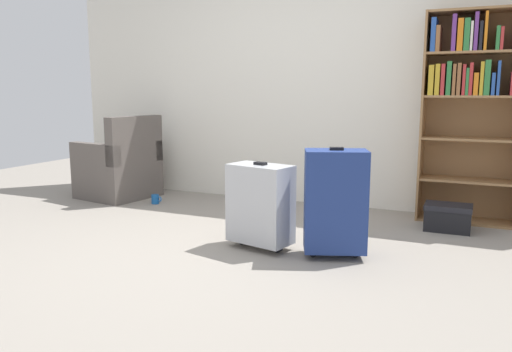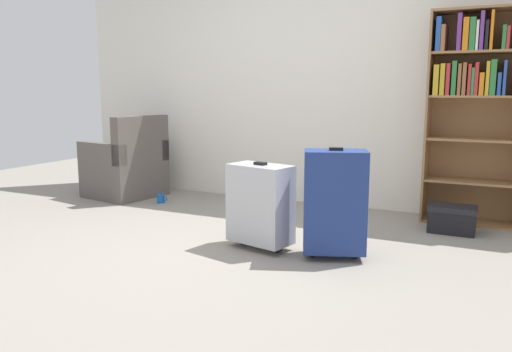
# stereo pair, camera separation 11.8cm
# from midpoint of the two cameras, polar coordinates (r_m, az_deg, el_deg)

# --- Properties ---
(ground_plane) EXTENTS (9.75, 9.75, 0.00)m
(ground_plane) POSITION_cam_midpoint_polar(r_m,az_deg,el_deg) (3.60, -4.18, -9.28)
(ground_plane) COLOR gray
(back_wall) EXTENTS (5.57, 0.10, 2.60)m
(back_wall) POSITION_cam_midpoint_polar(r_m,az_deg,el_deg) (5.30, 7.02, 10.99)
(back_wall) COLOR silver
(back_wall) RESTS_ON ground
(bookshelf) EXTENTS (0.83, 0.33, 1.84)m
(bookshelf) POSITION_cam_midpoint_polar(r_m,az_deg,el_deg) (4.81, 24.36, 8.21)
(bookshelf) COLOR olive
(bookshelf) RESTS_ON ground
(armchair) EXTENTS (0.81, 0.81, 0.90)m
(armchair) POSITION_cam_midpoint_polar(r_m,az_deg,el_deg) (5.76, -13.79, 0.86)
(armchair) COLOR #59514C
(armchair) RESTS_ON ground
(mug) EXTENTS (0.12, 0.08, 0.10)m
(mug) POSITION_cam_midpoint_polar(r_m,az_deg,el_deg) (5.39, -10.06, -2.51)
(mug) COLOR #1959A5
(mug) RESTS_ON ground
(storage_box) EXTENTS (0.38, 0.25, 0.23)m
(storage_box) POSITION_cam_midpoint_polar(r_m,az_deg,el_deg) (4.53, 21.93, -4.45)
(storage_box) COLOR black
(storage_box) RESTS_ON ground
(suitcase_silver) EXTENTS (0.51, 0.36, 0.65)m
(suitcase_silver) POSITION_cam_midpoint_polar(r_m,az_deg,el_deg) (3.74, 1.40, -3.15)
(suitcase_silver) COLOR #B7BABF
(suitcase_silver) RESTS_ON ground
(suitcase_navy_blue) EXTENTS (0.49, 0.39, 0.78)m
(suitcase_navy_blue) POSITION_cam_midpoint_polar(r_m,az_deg,el_deg) (3.56, 9.81, -2.85)
(suitcase_navy_blue) COLOR navy
(suitcase_navy_blue) RESTS_ON ground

